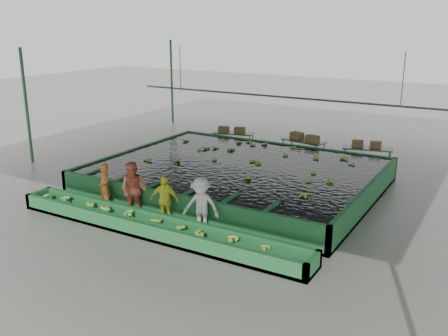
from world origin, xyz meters
The scene contains 21 objects.
ground centered at (0.00, 0.00, 0.00)m, with size 80.00×80.00×0.00m, color gray.
shed_roof centered at (0.00, 0.00, 5.00)m, with size 20.00×22.00×0.04m, color slate.
shed_posts centered at (0.00, 0.00, 2.50)m, with size 20.00×22.00×5.00m, color #2D623B, non-canonical shape.
flotation_tank centered at (0.00, 1.50, 0.45)m, with size 10.00×8.00×0.90m, color #206631, non-canonical shape.
tank_water centered at (0.00, 1.50, 0.85)m, with size 9.70×7.70×0.00m, color black.
sorting_trough centered at (0.00, -3.60, 0.25)m, with size 10.00×1.00×0.50m, color #206631, non-canonical shape.
cableway_rail centered at (0.00, 5.00, 3.00)m, with size 0.08×0.08×14.00m, color #59605B.
rail_hanger_left centered at (-5.00, 5.00, 4.00)m, with size 0.04×0.04×2.00m, color #59605B.
rail_hanger_right centered at (5.00, 5.00, 4.00)m, with size 0.04×0.04×2.00m, color #59605B.
worker_a centered at (-2.65, -2.80, 0.79)m, with size 0.58×0.38×1.58m, color #CA6F2D.
worker_b centered at (-1.39, -2.80, 0.91)m, with size 0.88×0.69×1.81m, color #DB6A4C.
worker_c centered at (-0.19, -2.80, 0.78)m, with size 0.91×0.38×1.56m, color #FBFF39.
worker_d centered at (1.16, -2.80, 0.85)m, with size 1.10×0.63×1.71m, color silver.
packing_table_left centered at (-2.90, 6.39, 0.44)m, with size 1.93×0.77×0.88m, color #59605B, non-canonical shape.
packing_table_mid centered at (0.67, 6.47, 0.45)m, with size 1.96×0.78×0.89m, color #59605B, non-canonical shape.
packing_table_right centered at (3.56, 6.46, 0.46)m, with size 2.04×0.82×0.93m, color #59605B, non-canonical shape.
box_stack_left centered at (-2.96, 6.29, 0.88)m, with size 1.29×0.36×0.28m, color brown, non-canonical shape.
box_stack_mid centered at (0.73, 6.40, 0.89)m, with size 1.44×0.40×0.31m, color brown, non-canonical shape.
box_stack_right centered at (3.50, 6.50, 0.93)m, with size 1.20×0.33×0.26m, color brown, non-canonical shape.
floating_bananas centered at (0.00, 2.30, 0.85)m, with size 8.98×6.12×0.12m, color #8BC635, non-canonical shape.
trough_bananas centered at (0.00, -3.60, 0.40)m, with size 9.38×0.63×0.13m, color #8BC635, non-canonical shape.
Camera 1 is at (8.66, -14.28, 6.04)m, focal length 40.00 mm.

